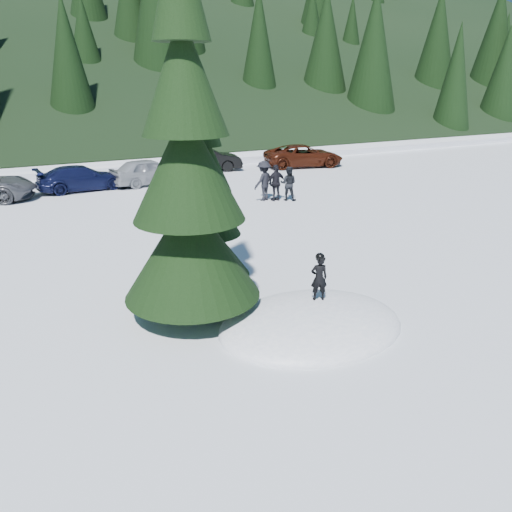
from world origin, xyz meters
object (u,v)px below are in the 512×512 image
car_6 (304,156)px  adult_2 (264,181)px  car_3 (81,178)px  child_skier (319,278)px  adult_1 (276,183)px  adult_0 (288,184)px  spruce_short (207,214)px  spruce_tall (188,180)px  car_5 (205,159)px  car_4 (148,171)px

car_6 → adult_2: bearing=149.2°
car_3 → car_6: bearing=-90.5°
child_skier → adult_1: adult_1 is taller
car_6 → car_3: bearing=106.7°
adult_1 → adult_0: bearing=156.4°
adult_0 → adult_2: adult_2 is taller
spruce_short → car_3: size_ratio=1.21×
child_skier → adult_0: (5.84, 10.96, -0.22)m
adult_0 → adult_1: adult_1 is taller
car_6 → adult_0: bearing=155.6°
spruce_tall → adult_2: bearing=53.5°
spruce_tall → adult_0: bearing=48.3°
car_5 → car_6: bearing=-89.4°
spruce_short → child_skier: size_ratio=4.92×
adult_0 → car_4: 8.33m
adult_1 → car_5: size_ratio=0.38×
child_skier → adult_1: bearing=-95.2°
spruce_short → adult_0: bearing=47.4°
child_skier → adult_2: adult_2 is taller
spruce_short → adult_1: spruce_short is taller
spruce_short → car_3: 15.09m
car_4 → car_5: car_5 is taller
car_5 → car_3: bearing=121.4°
spruce_tall → spruce_short: bearing=54.5°
car_4 → adult_2: bearing=-159.9°
car_3 → spruce_short: bearing=178.7°
spruce_tall → adult_1: spruce_tall is taller
adult_0 → adult_2: size_ratio=0.86×
spruce_short → adult_1: (6.88, 8.28, -1.25)m
adult_0 → adult_2: 1.16m
adult_1 → adult_2: 0.59m
spruce_short → car_4: bearing=79.8°
spruce_tall → car_5: (8.07, 18.88, -2.58)m
child_skier → car_3: 18.05m
car_3 → adult_0: bearing=-134.5°
adult_1 → car_5: bearing=-93.5°
spruce_tall → child_skier: bearing=-29.9°
spruce_tall → car_3: size_ratio=1.94×
spruce_short → child_skier: 3.47m
car_4 → spruce_tall: bearing=156.8°
spruce_tall → adult_0: (8.43, 9.47, -2.52)m
spruce_short → adult_1: 10.84m
adult_1 → car_4: size_ratio=0.41×
adult_1 → spruce_tall: bearing=48.6°
spruce_tall → adult_1: size_ratio=5.05×
spruce_tall → car_6: (14.42, 17.38, -2.60)m
adult_0 → adult_1: bearing=17.4°
car_4 → adult_1: bearing=-158.2°
spruce_tall → adult_2: (7.41, 10.02, -2.39)m
car_6 → spruce_short: bearing=152.8°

